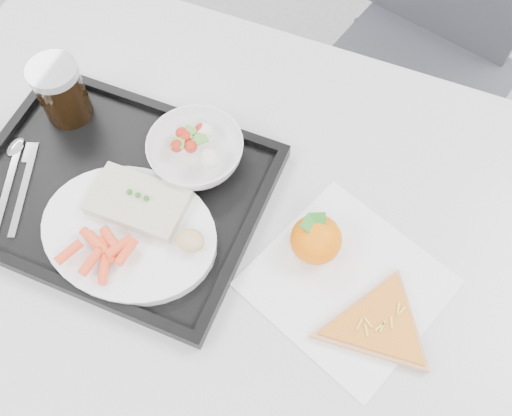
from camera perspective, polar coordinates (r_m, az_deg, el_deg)
The scene contains 14 objects.
table at distance 0.95m, azimuth -2.16°, elevation -2.92°, with size 1.20×0.80×0.75m.
chair at distance 1.47m, azimuth 16.57°, elevation 16.16°, with size 0.51×0.51×0.93m.
tray at distance 0.93m, azimuth -13.65°, elevation 1.55°, with size 0.45×0.35×0.03m.
dinner_plate at distance 0.87m, azimuth -12.54°, elevation -2.44°, with size 0.27×0.27×0.02m.
fish_fillet at distance 0.87m, azimuth -11.73°, elevation 0.62°, with size 0.15×0.09×0.03m.
bread_roll at distance 0.82m, azimuth -6.60°, elevation -3.24°, with size 0.05×0.05×0.03m.
salad_bowl at distance 0.91m, azimuth -6.02°, elevation 5.62°, with size 0.15×0.15×0.05m.
cola_glass at distance 0.99m, azimuth -18.93°, elevation 11.04°, with size 0.08×0.08×0.11m.
cutlery at distance 0.98m, azimuth -22.81°, elevation 3.28°, with size 0.11×0.17×0.01m.
napkin at distance 0.85m, azimuth 9.12°, elevation -7.43°, with size 0.32×0.31×0.00m.
tangerine at distance 0.84m, azimuth 6.02°, elevation -3.13°, with size 0.08×0.08×0.07m.
pizza_slice at distance 0.83m, azimuth 12.19°, elevation -11.32°, with size 0.28×0.28×0.02m.
carrot_pile at distance 0.84m, azimuth -15.16°, elevation -4.11°, with size 0.10×0.08×0.02m.
salad_contents at distance 0.90m, azimuth -5.73°, elevation 6.34°, with size 0.09×0.08×0.02m.
Camera 1 is at (0.19, -0.06, 1.54)m, focal length 40.00 mm.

